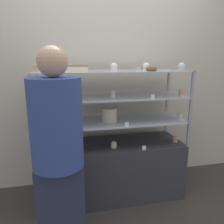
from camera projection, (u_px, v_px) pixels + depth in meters
ground_plane at (112, 194)px, 2.45m from camera, size 20.00×20.00×0.00m
back_wall at (104, 74)px, 2.53m from camera, size 8.00×0.05×2.60m
display_base at (112, 169)px, 2.38m from camera, size 1.48×0.52×0.60m
display_riser_lower at (112, 121)px, 2.25m from camera, size 1.48×0.52×0.25m
display_riser_middle at (112, 97)px, 2.19m from camera, size 1.48×0.52×0.25m
display_riser_upper at (112, 72)px, 2.13m from camera, size 1.48×0.52×0.25m
layer_cake_centerpiece at (109, 115)px, 2.19m from camera, size 0.16×0.16×0.14m
sheet_cake_frosted at (74, 68)px, 2.02m from camera, size 0.25×0.16×0.06m
cupcake_0 at (43, 150)px, 2.04m from camera, size 0.06×0.06×0.07m
cupcake_1 at (114, 145)px, 2.18m from camera, size 0.06×0.06×0.07m
cupcake_2 at (175, 139)px, 2.34m from camera, size 0.06×0.06×0.07m
price_tag_0 at (144, 148)px, 2.12m from camera, size 0.04×0.00×0.04m
cupcake_3 at (41, 123)px, 2.05m from camera, size 0.05×0.05×0.06m
cupcake_4 at (180, 117)px, 2.27m from camera, size 0.05×0.05×0.06m
price_tag_1 at (127, 124)px, 2.03m from camera, size 0.04×0.00×0.04m
cupcake_5 at (38, 98)px, 1.91m from camera, size 0.05×0.05×0.07m
cupcake_6 at (113, 94)px, 2.10m from camera, size 0.05×0.05×0.07m
cupcake_7 at (181, 93)px, 2.20m from camera, size 0.05×0.05×0.07m
price_tag_2 at (153, 97)px, 2.02m from camera, size 0.04×0.00×0.04m
cupcake_8 at (38, 68)px, 1.93m from camera, size 0.07×0.07×0.08m
cupcake_9 at (114, 67)px, 1.99m from camera, size 0.07×0.07×0.08m
cupcake_10 at (146, 67)px, 2.14m from camera, size 0.07×0.07×0.08m
cupcake_11 at (182, 67)px, 2.16m from camera, size 0.07×0.07×0.08m
price_tag_3 at (138, 69)px, 1.93m from camera, size 0.04×0.00×0.04m
donut_glazed at (150, 69)px, 2.17m from camera, size 0.15×0.15×0.04m
customer_figure at (58, 151)px, 1.55m from camera, size 0.36×0.36×1.55m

